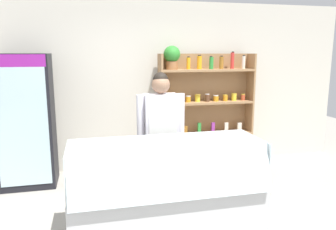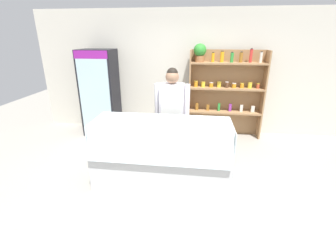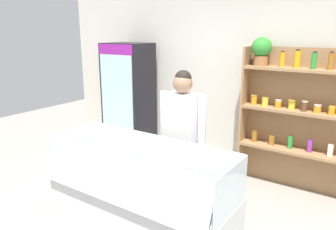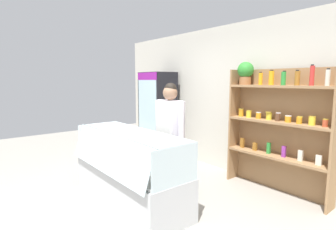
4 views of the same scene
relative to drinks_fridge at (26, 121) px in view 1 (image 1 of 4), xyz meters
The scene contains 6 objects.
ground_plane 2.70m from the drinks_fridge, 42.89° to the right, with size 12.00×12.00×0.00m, color gray.
back_wall 1.95m from the drinks_fridge, 13.57° to the left, with size 6.80×0.10×2.70m, color beige.
drinks_fridge is the anchor object (origin of this frame).
shelving_unit 2.69m from the drinks_fridge, ahead, with size 1.58×0.29×2.00m.
deli_display_case 2.46m from the drinks_fridge, 46.68° to the right, with size 1.99×0.76×1.01m.
shop_clerk 2.02m from the drinks_fridge, 31.69° to the right, with size 0.59×0.25×1.67m.
Camera 1 is at (-0.95, -3.12, 1.89)m, focal length 35.00 mm.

